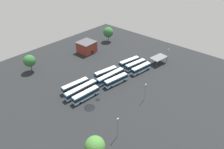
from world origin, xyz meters
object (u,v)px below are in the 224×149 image
object	(u,v)px
bus_row0_slot1	(136,65)
depot_building	(87,47)
bus_row1_slot0	(106,73)
bus_row1_slot2	(116,80)
lamp_post_mid_lot	(167,55)
tree_south_edge	(108,32)
lamp_post_by_building	(145,92)
bus_row2_slot2	(86,95)
bus_row1_slot1	(111,76)
bus_row2_slot1	(81,90)
bus_row2_slot0	(76,86)
lamp_post_near_entrance	(118,127)
bus_row0_slot0	(129,62)
tree_east_edge	(95,146)
maintenance_shelter	(159,57)
tree_west_edge	(30,61)
bus_row0_slot2	(141,68)

from	to	relation	value
bus_row0_slot1	depot_building	bearing A→B (deg)	-82.66
bus_row1_slot0	bus_row1_slot2	size ratio (longest dim) A/B	1.00
lamp_post_mid_lot	tree_south_edge	bearing A→B (deg)	-90.40
lamp_post_by_building	lamp_post_mid_lot	bearing A→B (deg)	-166.23
bus_row2_slot2	bus_row1_slot2	bearing A→B (deg)	171.38
bus_row1_slot1	depot_building	bearing A→B (deg)	-111.94
bus_row2_slot1	bus_row2_slot2	size ratio (longest dim) A/B	1.25
bus_row2_slot0	lamp_post_near_entrance	xyz separation A→B (m)	(7.00, 29.81, 2.71)
bus_row1_slot2	bus_row2_slot2	size ratio (longest dim) A/B	0.99
lamp_post_near_entrance	bus_row1_slot1	bearing A→B (deg)	-133.96
bus_row0_slot1	lamp_post_near_entrance	xyz separation A→B (m)	(38.59, 20.78, 2.71)
bus_row1_slot2	lamp_post_near_entrance	size ratio (longest dim) A/B	1.50
bus_row0_slot0	bus_row1_slot2	world-z (taller)	same
tree_east_edge	bus_row1_slot1	bearing A→B (deg)	-144.03
bus_row0_slot0	maintenance_shelter	size ratio (longest dim) A/B	1.27
bus_row0_slot1	lamp_post_mid_lot	xyz separation A→B (m)	(-15.50, 9.08, 2.63)
bus_row1_slot0	maintenance_shelter	distance (m)	30.32
bus_row2_slot2	lamp_post_near_entrance	world-z (taller)	lamp_post_near_entrance
bus_row0_slot0	bus_row1_slot0	bearing A→B (deg)	-8.01
maintenance_shelter	tree_east_edge	distance (m)	63.22
bus_row2_slot1	lamp_post_by_building	bearing A→B (deg)	122.14
lamp_post_by_building	tree_west_edge	size ratio (longest dim) A/B	0.90
bus_row2_slot1	tree_west_edge	world-z (taller)	tree_west_edge
bus_row1_slot2	lamp_post_by_building	xyz separation A→B (m)	(1.04, 15.83, 2.57)
bus_row0_slot0	depot_building	distance (m)	28.49
bus_row0_slot2	tree_west_edge	distance (m)	54.52
bus_row1_slot0	tree_west_edge	world-z (taller)	tree_west_edge
lamp_post_near_entrance	tree_south_edge	bearing A→B (deg)	-135.06
depot_building	tree_west_edge	bearing A→B (deg)	-8.07
tree_east_edge	lamp_post_by_building	bearing A→B (deg)	-172.57
bus_row2_slot1	tree_south_edge	xyz separation A→B (m)	(-47.59, -28.51, 4.39)
bus_row2_slot0	tree_east_edge	world-z (taller)	tree_east_edge
bus_row0_slot0	tree_east_edge	xyz separation A→B (m)	(49.15, 25.42, 4.04)
bus_row1_slot1	bus_row2_slot1	bearing A→B (deg)	-8.96
lamp_post_by_building	tree_south_edge	bearing A→B (deg)	-123.54
tree_west_edge	bus_row0_slot0	bearing A→B (deg)	138.51
bus_row2_slot1	tree_south_edge	size ratio (longest dim) A/B	1.63
bus_row0_slot1	lamp_post_mid_lot	bearing A→B (deg)	149.65
bus_row1_slot1	tree_west_edge	bearing A→B (deg)	-58.96
bus_row1_slot2	bus_row2_slot1	world-z (taller)	same
bus_row2_slot1	tree_east_edge	size ratio (longest dim) A/B	1.77
tree_west_edge	bus_row1_slot2	bearing A→B (deg)	117.60
bus_row2_slot1	lamp_post_mid_lot	size ratio (longest dim) A/B	1.92
bus_row0_slot1	bus_row1_slot0	world-z (taller)	same
depot_building	tree_west_edge	distance (m)	33.09
bus_row1_slot1	tree_south_edge	size ratio (longest dim) A/B	1.64
bus_row0_slot0	bus_row0_slot2	size ratio (longest dim) A/B	1.03
lamp_post_near_entrance	bus_row0_slot2	bearing A→B (deg)	-155.96
lamp_post_by_building	tree_west_edge	world-z (taller)	tree_west_edge
bus_row2_slot1	bus_row1_slot1	bearing A→B (deg)	171.04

